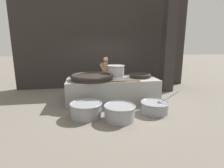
{
  "coord_description": "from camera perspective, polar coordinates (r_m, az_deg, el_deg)",
  "views": [
    {
      "loc": [
        -1.02,
        -6.24,
        2.02
      ],
      "look_at": [
        0.0,
        0.0,
        0.62
      ],
      "focal_mm": 28.0,
      "sensor_mm": 36.0,
      "label": 1
    }
  ],
  "objects": [
    {
      "name": "prep_bowl_extra",
      "position": [
        4.88,
        2.5,
        -9.07
      ],
      "size": [
        0.88,
        0.88,
        0.42
      ],
      "color": "gray",
      "rests_on": "ground_plane"
    },
    {
      "name": "hearth_platform",
      "position": [
        6.52,
        0.0,
        -1.78
      ],
      "size": [
        3.28,
        1.45,
        0.83
      ],
      "color": "gray",
      "rests_on": "ground_plane"
    },
    {
      "name": "ground_plane",
      "position": [
        6.63,
        0.0,
        -5.26
      ],
      "size": [
        60.0,
        60.0,
        0.0
      ],
      "primitive_type": "plane",
      "color": "slate"
    },
    {
      "name": "prep_bowl_meat",
      "position": [
        5.13,
        -8.45,
        -8.11
      ],
      "size": [
        0.93,
        0.93,
        0.42
      ],
      "color": "gray",
      "rests_on": "ground_plane"
    },
    {
      "name": "giant_wok_near",
      "position": [
        6.23,
        -6.55,
        2.29
      ],
      "size": [
        1.51,
        1.51,
        0.19
      ],
      "color": "black",
      "rests_on": "hearth_platform"
    },
    {
      "name": "stock_pot",
      "position": [
        6.79,
        1.28,
        4.39
      ],
      "size": [
        0.69,
        0.69,
        0.45
      ],
      "color": "#9E9EA3",
      "rests_on": "hearth_platform"
    },
    {
      "name": "prep_bowl_vegetables",
      "position": [
        5.54,
        13.75,
        -7.21
      ],
      "size": [
        1.11,
        0.87,
        0.7
      ],
      "color": "gray",
      "rests_on": "ground_plane"
    },
    {
      "name": "back_wall",
      "position": [
        8.62,
        -2.57,
        13.54
      ],
      "size": [
        8.23,
        0.24,
        4.36
      ],
      "primitive_type": "cube",
      "color": "#2D2826",
      "rests_on": "ground_plane"
    },
    {
      "name": "cook",
      "position": [
        7.49,
        -2.05,
        3.39
      ],
      "size": [
        0.43,
        0.61,
        1.55
      ],
      "rotation": [
        0.0,
        0.0,
        2.91
      ],
      "color": "#9E7551",
      "rests_on": "ground_plane"
    },
    {
      "name": "stirring_paddle",
      "position": [
        5.9,
        4.85,
        0.98
      ],
      "size": [
        1.04,
        0.11,
        0.04
      ],
      "rotation": [
        0.0,
        0.0,
        -0.04
      ],
      "color": "brown",
      "rests_on": "hearth_platform"
    },
    {
      "name": "giant_wok_far",
      "position": [
        6.7,
        9.06,
        2.8
      ],
      "size": [
        0.82,
        0.82,
        0.15
      ],
      "color": "black",
      "rests_on": "hearth_platform"
    },
    {
      "name": "support_pillar",
      "position": [
        8.15,
        18.06,
        13.02
      ],
      "size": [
        0.47,
        0.47,
        4.36
      ],
      "primitive_type": "cube",
      "color": "#2D2826",
      "rests_on": "ground_plane"
    }
  ]
}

